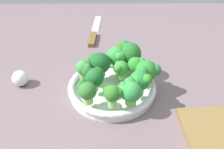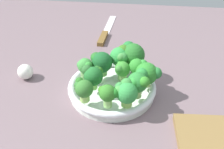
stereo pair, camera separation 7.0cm
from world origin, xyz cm
name	(u,v)px [view 1 (the left image)]	position (x,y,z in cm)	size (l,w,h in cm)	color
ground_plane	(101,92)	(0.00, 0.00, -1.25)	(130.00, 130.00, 2.50)	#705C62
bowl	(112,88)	(1.92, 3.21, 1.64)	(23.73, 23.73, 3.21)	white
broccoli_floret_0	(117,57)	(-4.72, 4.57, 7.56)	(5.67, 5.35, 7.03)	#7DC14D
broccoli_floret_1	(94,77)	(4.10, -1.43, 7.11)	(5.21, 5.60, 6.37)	#8ACC5F
broccoli_floret_2	(140,81)	(6.62, 10.01, 7.53)	(5.18, 5.45, 6.98)	#98D070
broccoli_floret_3	(113,94)	(10.70, 3.30, 6.96)	(4.11, 5.11, 6.02)	#8CCD68
broccoli_floret_4	(84,70)	(0.48, -4.30, 6.76)	(4.12, 4.44, 5.98)	#79B060
broccoli_floret_5	(121,69)	(-0.75, 5.62, 6.16)	(4.79, 4.17, 5.19)	#84BA5F
broccoli_floret_6	(136,65)	(-1.38, 9.81, 6.90)	(4.31, 4.91, 5.99)	#77BC50
broccoli_floret_7	(147,71)	(1.76, 12.22, 7.03)	(6.33, 6.84, 6.70)	#9ECD65
broccoli_floret_8	(130,91)	(9.67, 7.37, 7.04)	(5.69, 5.67, 6.56)	#8CCB58
broccoli_floret_9	(127,53)	(-6.17, 7.54, 7.94)	(6.91, 7.94, 7.82)	#79B251
broccoli_floret_10	(87,91)	(9.23, -2.89, 6.70)	(4.44, 4.73, 5.84)	#9CCD63
broccoli_floret_11	(99,63)	(-2.23, -0.25, 7.21)	(5.74, 6.31, 6.89)	#91CB6E
knife	(94,34)	(-32.51, -3.35, 0.55)	(26.70, 4.06, 1.50)	silver
garlic_bulb	(20,78)	(-2.02, -22.65, 2.24)	(4.47, 4.47, 4.47)	white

